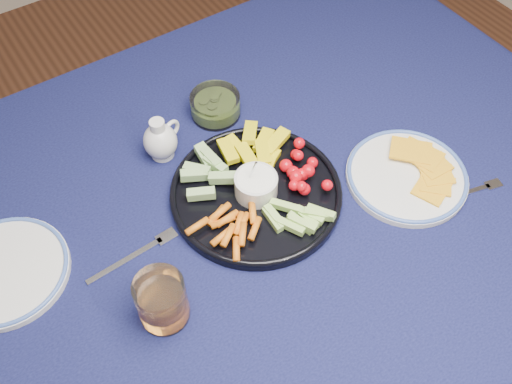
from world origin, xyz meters
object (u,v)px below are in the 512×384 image
pickle_bowl (215,106)px  juice_tumbler (162,302)px  creamer_pitcher (161,140)px  dining_table (219,239)px  cheese_plate (407,175)px  side_plate_extra (5,271)px  crudite_platter (255,191)px

pickle_bowl → juice_tumbler: (-0.31, -0.35, 0.02)m
creamer_pitcher → dining_table: bearing=-86.5°
cheese_plate → juice_tumbler: juice_tumbler is taller
dining_table → side_plate_extra: (-0.37, 0.10, 0.10)m
crudite_platter → creamer_pitcher: crudite_platter is taller
side_plate_extra → pickle_bowl: bearing=14.6°
dining_table → pickle_bowl: 0.29m
pickle_bowl → side_plate_extra: size_ratio=0.48×
juice_tumbler → side_plate_extra: size_ratio=0.44×
pickle_bowl → cheese_plate: pickle_bowl is taller
cheese_plate → juice_tumbler: 0.54m
pickle_bowl → side_plate_extra: pickle_bowl is taller
creamer_pitcher → pickle_bowl: 0.16m
dining_table → creamer_pitcher: (-0.01, 0.19, 0.13)m
creamer_pitcher → cheese_plate: size_ratio=0.40×
dining_table → pickle_bowl: pickle_bowl is taller
juice_tumbler → cheese_plate: bearing=-0.8°
dining_table → side_plate_extra: bearing=165.6°
dining_table → cheese_plate: bearing=-20.3°
crudite_platter → creamer_pitcher: bearing=116.2°
crudite_platter → cheese_plate: 0.30m
creamer_pitcher → cheese_plate: bearing=-41.1°
side_plate_extra → cheese_plate: bearing=-17.4°
dining_table → cheese_plate: cheese_plate is taller
pickle_bowl → cheese_plate: bearing=-58.5°
dining_table → creamer_pitcher: size_ratio=17.47×
juice_tumbler → crudite_platter: bearing=25.0°
dining_table → cheese_plate: 0.40m
dining_table → crudite_platter: crudite_platter is taller
creamer_pitcher → cheese_plate: creamer_pitcher is taller
creamer_pitcher → side_plate_extra: size_ratio=0.43×
dining_table → juice_tumbler: size_ratio=16.81×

